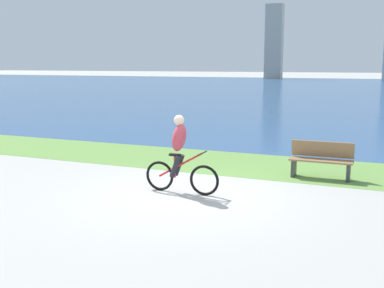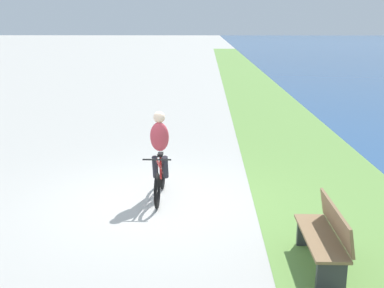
% 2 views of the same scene
% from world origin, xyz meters
% --- Properties ---
extents(ground_plane, '(300.00, 300.00, 0.00)m').
position_xyz_m(ground_plane, '(0.00, 0.00, 0.00)').
color(ground_plane, '#B2AFA8').
extents(grass_strip_bayside, '(120.00, 3.12, 0.01)m').
position_xyz_m(grass_strip_bayside, '(0.00, 3.43, 0.00)').
color(grass_strip_bayside, '#6B9947').
rests_on(grass_strip_bayside, ground).
extents(cyclist_lead, '(1.72, 0.52, 1.70)m').
position_xyz_m(cyclist_lead, '(-0.25, 0.06, 0.84)').
color(cyclist_lead, black).
rests_on(cyclist_lead, ground).
extents(bench_near_path, '(1.50, 0.47, 0.90)m').
position_xyz_m(bench_near_path, '(2.40, 2.60, 0.45)').
color(bench_near_path, olive).
rests_on(bench_near_path, ground).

